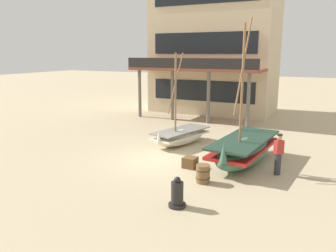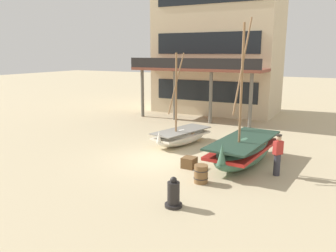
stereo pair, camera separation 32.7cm
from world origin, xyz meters
The scene contains 8 objects.
ground_plane centered at (0.00, 0.00, 0.00)m, with size 120.00×120.00×0.00m, color tan.
fishing_boat_near_left centered at (3.63, 1.22, 0.64)m, with size 2.22×5.03×6.25m.
fishing_boat_centre_large centered at (-0.21, 2.91, 0.47)m, with size 2.23×3.79×4.83m.
fisherman_by_hull centered at (5.20, 0.48, 0.83)m, with size 0.40×0.42×1.68m.
capstan_winch centered at (2.84, -3.99, 0.41)m, with size 0.57×0.57×1.01m.
wooden_barrel centered at (2.83, -1.68, 0.35)m, with size 0.56×0.56×0.70m.
cargo_crate centered at (1.73, -0.32, 0.23)m, with size 0.55×0.55×0.46m, color brown.
harbor_building_main centered at (-2.24, 13.85, 5.47)m, with size 10.05×8.17×10.97m.
Camera 2 is at (7.40, -12.98, 4.83)m, focal length 36.32 mm.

